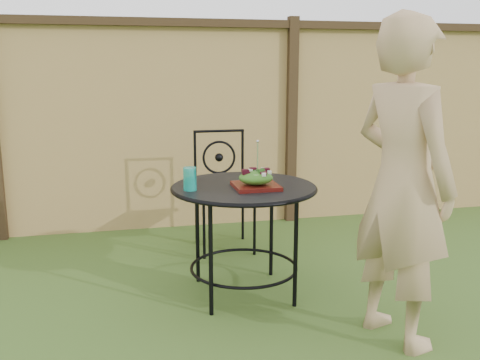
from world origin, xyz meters
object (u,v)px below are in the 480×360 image
Objects in this scene: salad_plate at (256,186)px; patio_chair at (223,187)px; patio_table at (244,207)px; diner at (402,184)px.

patio_chair is at bearing 90.20° from salad_plate.
patio_table is 1.04m from diner.
patio_chair is 3.52× the size of salad_plate.
patio_chair is (0.05, 0.95, -0.08)m from patio_table.
diner is 0.91m from salad_plate.
patio_chair reaches higher than salad_plate.
patio_chair is at bearing 86.83° from patio_table.
patio_table is 0.96m from patio_chair.
salad_plate is at bearing -89.80° from patio_chair.
salad_plate is (0.06, -0.08, 0.15)m from patio_table.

